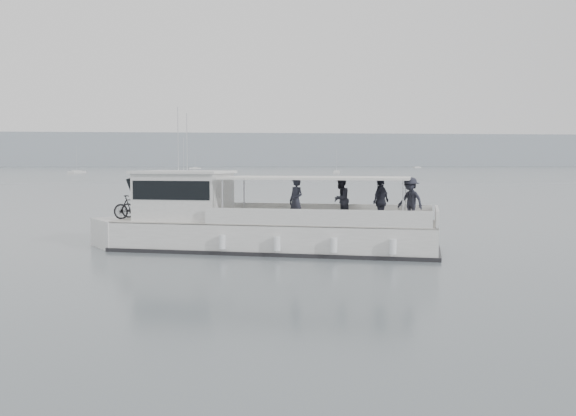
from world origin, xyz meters
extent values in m
plane|color=#566165|center=(0.00, 0.00, 0.00)|extent=(1400.00, 1400.00, 0.00)
cube|color=#939EA8|center=(0.00, 560.00, 14.00)|extent=(1400.00, 90.00, 28.00)
cube|color=white|center=(1.52, 2.76, 0.45)|extent=(12.34, 6.82, 1.29)
cube|color=white|center=(-4.14, 4.66, 0.45)|extent=(3.07, 3.07, 1.29)
cube|color=beige|center=(1.52, 2.76, 1.10)|extent=(12.34, 6.82, 0.06)
cube|color=black|center=(1.52, 2.76, 0.05)|extent=(12.57, 7.00, 0.18)
cube|color=white|center=(3.71, 3.64, 1.39)|extent=(7.58, 2.63, 0.60)
cube|color=white|center=(2.73, 0.73, 1.39)|extent=(7.58, 2.63, 0.60)
cube|color=white|center=(7.14, 0.87, 1.39)|extent=(1.11, 3.05, 0.60)
cube|color=white|center=(-1.88, 3.90, 1.99)|extent=(3.88, 3.56, 1.79)
cube|color=black|center=(-3.34, 4.39, 2.14)|extent=(1.32, 2.54, 1.15)
cube|color=black|center=(-1.88, 3.90, 2.29)|extent=(3.70, 3.54, 0.70)
cube|color=white|center=(-1.88, 3.90, 2.94)|extent=(4.13, 3.82, 0.10)
cube|color=white|center=(3.03, 2.25, 2.74)|extent=(7.37, 4.99, 0.08)
cylinder|color=silver|center=(-0.43, 1.94, 1.92)|extent=(0.08, 0.08, 1.64)
cylinder|color=silver|center=(0.45, 4.59, 1.92)|extent=(0.08, 0.08, 1.64)
cylinder|color=silver|center=(5.61, -0.09, 1.92)|extent=(0.08, 0.08, 1.64)
cylinder|color=silver|center=(6.50, 2.56, 1.92)|extent=(0.08, 0.08, 1.64)
cylinder|color=silver|center=(-2.16, 4.94, 4.23)|extent=(0.04, 0.04, 2.59)
cylinder|color=silver|center=(-1.72, 3.11, 4.03)|extent=(0.04, 0.04, 2.19)
cylinder|color=white|center=(-0.45, 1.57, 0.50)|extent=(0.30, 0.30, 0.50)
cylinder|color=white|center=(1.43, 0.94, 0.50)|extent=(0.30, 0.30, 0.50)
cylinder|color=white|center=(3.32, 0.30, 0.50)|extent=(0.30, 0.30, 0.50)
cylinder|color=white|center=(5.21, -0.33, 0.50)|extent=(0.30, 0.30, 0.50)
imported|color=black|center=(-3.64, 4.91, 1.54)|extent=(1.81, 1.11, 0.90)
imported|color=black|center=(-3.89, 4.15, 1.57)|extent=(1.63, 0.92, 0.95)
imported|color=#252632|center=(2.18, 1.59, 1.93)|extent=(0.68, 0.73, 1.67)
imported|color=#252632|center=(4.01, 2.66, 1.93)|extent=(0.99, 1.03, 1.67)
imported|color=#252632|center=(5.11, 0.92, 1.93)|extent=(0.97, 0.99, 1.67)
imported|color=#252632|center=(6.37, 1.55, 1.93)|extent=(1.12, 1.24, 1.67)
cube|color=white|center=(35.36, 170.12, 0.30)|extent=(3.09, 6.33, 0.75)
cube|color=white|center=(35.36, 170.12, 0.62)|extent=(2.08, 2.41, 0.45)
cylinder|color=silver|center=(35.36, 170.12, 3.94)|extent=(0.08, 0.08, 6.67)
cube|color=white|center=(121.54, 361.94, 0.30)|extent=(6.21, 4.92, 0.75)
cube|color=white|center=(121.54, 361.94, 0.62)|extent=(2.72, 2.59, 0.45)
cube|color=white|center=(-43.17, 180.72, 0.30)|extent=(4.29, 7.59, 0.75)
cube|color=white|center=(-43.17, 180.72, 0.62)|extent=(2.67, 3.00, 0.45)
cylinder|color=silver|center=(-43.17, 180.72, 4.57)|extent=(0.08, 0.08, 7.95)
cube|color=white|center=(-11.78, 314.41, 0.30)|extent=(6.27, 2.51, 0.75)
cube|color=white|center=(-11.78, 314.41, 0.62)|extent=(2.29, 1.90, 0.45)
cylinder|color=silver|center=(-11.78, 314.41, 3.96)|extent=(0.08, 0.08, 6.73)
cube|color=white|center=(-6.39, 92.38, 0.30)|extent=(6.43, 5.40, 0.75)
cube|color=white|center=(-6.39, 92.38, 0.62)|extent=(2.88, 2.77, 0.45)
cylinder|color=silver|center=(-6.39, 92.38, 4.13)|extent=(0.08, 0.08, 7.07)
camera|label=1|loc=(-0.62, -21.08, 3.30)|focal=40.00mm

